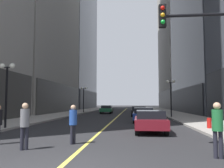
{
  "coord_description": "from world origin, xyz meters",
  "views": [
    {
      "loc": [
        2.04,
        -5.93,
        1.81
      ],
      "look_at": [
        -1.99,
        37.99,
        5.29
      ],
      "focal_mm": 37.4,
      "sensor_mm": 36.0,
      "label": 1
    }
  ],
  "objects_px": {
    "car_blue": "(143,114)",
    "street_lamp_left_far": "(84,94)",
    "car_maroon": "(150,120)",
    "car_black": "(139,111)",
    "car_green": "(107,109)",
    "pedestrian_in_grey_suit": "(25,122)",
    "fire_hydrant_right": "(209,124)",
    "pedestrian_in_green_parka": "(218,125)",
    "pedestrian_in_blue_hoodie": "(73,121)",
    "street_lamp_right_mid": "(171,90)",
    "traffic_light_near_right": "(220,52)",
    "street_lamp_left_near": "(7,81)"
  },
  "relations": [
    {
      "from": "traffic_light_near_right",
      "to": "street_lamp_left_near",
      "type": "bearing_deg",
      "value": 154.04
    },
    {
      "from": "car_maroon",
      "to": "traffic_light_near_right",
      "type": "distance_m",
      "value": 6.53
    },
    {
      "from": "street_lamp_right_mid",
      "to": "pedestrian_in_grey_suit",
      "type": "bearing_deg",
      "value": -114.14
    },
    {
      "from": "car_maroon",
      "to": "street_lamp_right_mid",
      "type": "distance_m",
      "value": 13.92
    },
    {
      "from": "car_maroon",
      "to": "traffic_light_near_right",
      "type": "bearing_deg",
      "value": -66.52
    },
    {
      "from": "car_maroon",
      "to": "pedestrian_in_grey_suit",
      "type": "relative_size",
      "value": 2.36
    },
    {
      "from": "car_maroon",
      "to": "car_black",
      "type": "bearing_deg",
      "value": 91.08
    },
    {
      "from": "car_blue",
      "to": "street_lamp_left_far",
      "type": "bearing_deg",
      "value": 117.9
    },
    {
      "from": "car_green",
      "to": "street_lamp_left_near",
      "type": "height_order",
      "value": "street_lamp_left_near"
    },
    {
      "from": "car_blue",
      "to": "pedestrian_in_green_parka",
      "type": "relative_size",
      "value": 2.3
    },
    {
      "from": "pedestrian_in_grey_suit",
      "to": "fire_hydrant_right",
      "type": "height_order",
      "value": "pedestrian_in_grey_suit"
    },
    {
      "from": "car_black",
      "to": "pedestrian_in_green_parka",
      "type": "distance_m",
      "value": 22.86
    },
    {
      "from": "car_maroon",
      "to": "pedestrian_in_blue_hoodie",
      "type": "height_order",
      "value": "pedestrian_in_blue_hoodie"
    },
    {
      "from": "traffic_light_near_right",
      "to": "street_lamp_left_far",
      "type": "xyz_separation_m",
      "value": [
        -11.75,
        30.0,
        -0.49
      ]
    },
    {
      "from": "car_black",
      "to": "car_maroon",
      "type": "bearing_deg",
      "value": -88.92
    },
    {
      "from": "pedestrian_in_grey_suit",
      "to": "street_lamp_left_far",
      "type": "bearing_deg",
      "value": 98.01
    },
    {
      "from": "fire_hydrant_right",
      "to": "car_blue",
      "type": "bearing_deg",
      "value": 124.41
    },
    {
      "from": "pedestrian_in_grey_suit",
      "to": "street_lamp_right_mid",
      "type": "height_order",
      "value": "street_lamp_right_mid"
    },
    {
      "from": "street_lamp_left_far",
      "to": "street_lamp_left_near",
      "type": "bearing_deg",
      "value": -90.0
    },
    {
      "from": "car_green",
      "to": "street_lamp_right_mid",
      "type": "bearing_deg",
      "value": -51.24
    },
    {
      "from": "pedestrian_in_green_parka",
      "to": "fire_hydrant_right",
      "type": "height_order",
      "value": "pedestrian_in_green_parka"
    },
    {
      "from": "car_maroon",
      "to": "car_blue",
      "type": "relative_size",
      "value": 1.01
    },
    {
      "from": "car_green",
      "to": "traffic_light_near_right",
      "type": "height_order",
      "value": "traffic_light_near_right"
    },
    {
      "from": "car_maroon",
      "to": "pedestrian_in_green_parka",
      "type": "distance_m",
      "value": 6.69
    },
    {
      "from": "car_green",
      "to": "street_lamp_left_far",
      "type": "bearing_deg",
      "value": 173.49
    },
    {
      "from": "pedestrian_in_blue_hoodie",
      "to": "pedestrian_in_grey_suit",
      "type": "xyz_separation_m",
      "value": [
        -1.52,
        -1.41,
        0.06
      ]
    },
    {
      "from": "pedestrian_in_green_parka",
      "to": "car_green",
      "type": "bearing_deg",
      "value": 103.14
    },
    {
      "from": "pedestrian_in_green_parka",
      "to": "pedestrian_in_grey_suit",
      "type": "height_order",
      "value": "pedestrian_in_green_parka"
    },
    {
      "from": "street_lamp_left_near",
      "to": "street_lamp_left_far",
      "type": "bearing_deg",
      "value": 90.0
    },
    {
      "from": "car_maroon",
      "to": "car_black",
      "type": "xyz_separation_m",
      "value": [
        -0.31,
        16.31,
        0.0
      ]
    },
    {
      "from": "street_lamp_left_far",
      "to": "pedestrian_in_grey_suit",
      "type": "bearing_deg",
      "value": -81.99
    },
    {
      "from": "pedestrian_in_grey_suit",
      "to": "fire_hydrant_right",
      "type": "relative_size",
      "value": 2.23
    },
    {
      "from": "traffic_light_near_right",
      "to": "pedestrian_in_green_parka",
      "type": "bearing_deg",
      "value": -117.17
    },
    {
      "from": "car_black",
      "to": "car_green",
      "type": "xyz_separation_m",
      "value": [
        -5.14,
        7.92,
        -0.0
      ]
    },
    {
      "from": "street_lamp_left_near",
      "to": "pedestrian_in_green_parka",
      "type": "bearing_deg",
      "value": -31.6
    },
    {
      "from": "car_black",
      "to": "street_lamp_left_far",
      "type": "relative_size",
      "value": 0.96
    },
    {
      "from": "car_blue",
      "to": "street_lamp_left_near",
      "type": "xyz_separation_m",
      "value": [
        -9.33,
        -6.67,
        2.54
      ]
    },
    {
      "from": "pedestrian_in_blue_hoodie",
      "to": "street_lamp_right_mid",
      "type": "bearing_deg",
      "value": 68.32
    },
    {
      "from": "car_black",
      "to": "car_green",
      "type": "height_order",
      "value": "same"
    },
    {
      "from": "pedestrian_in_grey_suit",
      "to": "street_lamp_left_far",
      "type": "xyz_separation_m",
      "value": [
        -4.28,
        30.42,
        2.21
      ]
    },
    {
      "from": "car_maroon",
      "to": "fire_hydrant_right",
      "type": "bearing_deg",
      "value": 18.29
    },
    {
      "from": "pedestrian_in_blue_hoodie",
      "to": "pedestrian_in_grey_suit",
      "type": "distance_m",
      "value": 2.07
    },
    {
      "from": "pedestrian_in_blue_hoodie",
      "to": "traffic_light_near_right",
      "type": "relative_size",
      "value": 0.3
    },
    {
      "from": "pedestrian_in_blue_hoodie",
      "to": "pedestrian_in_grey_suit",
      "type": "relative_size",
      "value": 0.95
    },
    {
      "from": "fire_hydrant_right",
      "to": "pedestrian_in_grey_suit",
      "type": "bearing_deg",
      "value": -142.15
    },
    {
      "from": "car_maroon",
      "to": "street_lamp_left_near",
      "type": "bearing_deg",
      "value": 177.51
    },
    {
      "from": "pedestrian_in_grey_suit",
      "to": "car_green",
      "type": "bearing_deg",
      "value": 90.54
    },
    {
      "from": "car_blue",
      "to": "car_maroon",
      "type": "bearing_deg",
      "value": -89.05
    },
    {
      "from": "car_blue",
      "to": "pedestrian_in_grey_suit",
      "type": "bearing_deg",
      "value": -111.5
    },
    {
      "from": "car_maroon",
      "to": "street_lamp_left_far",
      "type": "distance_m",
      "value": 26.56
    }
  ]
}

